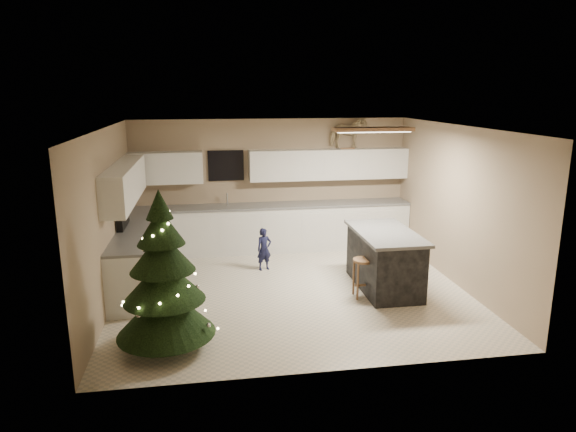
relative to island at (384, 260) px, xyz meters
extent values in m
plane|color=beige|center=(-1.50, 0.12, -0.48)|extent=(5.50, 5.50, 0.00)
cube|color=gray|center=(-1.50, 2.62, 0.82)|extent=(5.50, 0.02, 2.60)
cube|color=gray|center=(-1.50, -2.38, 0.82)|extent=(5.50, 0.02, 2.60)
cube|color=gray|center=(-4.25, 0.12, 0.82)|extent=(0.02, 5.00, 2.60)
cube|color=gray|center=(1.25, 0.12, 0.82)|extent=(0.02, 5.00, 2.60)
cube|color=silver|center=(-1.50, 0.12, 2.12)|extent=(5.50, 5.00, 0.02)
cube|color=brown|center=(-0.20, 0.22, 2.07)|extent=(1.25, 0.32, 0.06)
cube|color=white|center=(-0.20, 0.22, 2.04)|extent=(1.15, 0.24, 0.02)
cube|color=silver|center=(-1.50, 2.32, -0.03)|extent=(5.48, 0.60, 0.90)
cube|color=silver|center=(-3.95, 0.72, -0.03)|extent=(0.60, 2.60, 0.90)
cube|color=slate|center=(-1.50, 2.31, 0.44)|extent=(5.48, 0.62, 0.04)
cube|color=slate|center=(-3.94, 0.72, 0.44)|extent=(0.62, 2.60, 0.04)
cube|color=silver|center=(-3.55, 2.44, 1.22)|extent=(1.40, 0.35, 0.60)
cube|color=silver|center=(-0.35, 2.44, 1.22)|extent=(3.20, 0.35, 0.60)
cube|color=silver|center=(-4.08, 0.84, 1.22)|extent=(0.35, 2.60, 0.60)
cube|color=black|center=(-2.40, 2.59, 1.22)|extent=(0.70, 0.04, 0.60)
cube|color=#99999E|center=(-2.40, 2.32, 0.42)|extent=(0.55, 0.40, 0.06)
cylinder|color=#99999E|center=(-2.40, 2.42, 0.58)|extent=(0.03, 0.03, 0.24)
cube|color=black|center=(-3.93, 1.02, -0.03)|extent=(0.64, 0.75, 0.90)
cube|color=black|center=(-4.18, 1.02, 0.57)|extent=(0.10, 0.75, 0.30)
cube|color=black|center=(0.00, 0.00, -0.03)|extent=(0.80, 1.60, 0.90)
cube|color=#3F3F3F|center=(0.00, 0.00, 0.45)|extent=(0.90, 1.70, 0.05)
cylinder|color=brown|center=(-0.45, -0.31, 0.12)|extent=(0.32, 0.32, 0.04)
cylinder|color=brown|center=(-0.56, -0.43, -0.19)|extent=(0.03, 0.03, 0.58)
cylinder|color=brown|center=(-0.34, -0.43, -0.19)|extent=(0.03, 0.03, 0.58)
cylinder|color=brown|center=(-0.56, -0.20, -0.19)|extent=(0.03, 0.03, 0.58)
cylinder|color=brown|center=(-0.34, -0.20, -0.19)|extent=(0.03, 0.03, 0.58)
cube|color=brown|center=(-0.45, -0.31, -0.29)|extent=(0.25, 0.03, 0.03)
cylinder|color=#3F2816|center=(-3.35, -1.48, -0.35)|extent=(0.11, 0.11, 0.27)
cone|color=black|center=(-3.35, -1.48, 0.01)|extent=(1.22, 1.22, 0.63)
cone|color=black|center=(-3.35, -1.48, 0.42)|extent=(1.00, 1.00, 0.54)
cone|color=black|center=(-3.35, -1.48, 0.77)|extent=(0.79, 0.79, 0.49)
cone|color=black|center=(-3.35, -1.48, 1.09)|extent=(0.57, 0.57, 0.45)
cone|color=black|center=(-3.35, -1.48, 1.36)|extent=(0.32, 0.32, 0.36)
sphere|color=#FFD88C|center=(-2.72, -1.48, -0.26)|extent=(0.03, 0.03, 0.03)
sphere|color=#FFD88C|center=(-2.81, -1.19, -0.19)|extent=(0.03, 0.03, 0.03)
sphere|color=#FFD88C|center=(-3.03, -0.98, -0.13)|extent=(0.03, 0.03, 0.03)
sphere|color=#FFD88C|center=(-3.31, -0.91, -0.07)|extent=(0.03, 0.03, 0.03)
sphere|color=#FFD88C|center=(-3.58, -0.98, -0.01)|extent=(0.03, 0.03, 0.03)
sphere|color=#FFD88C|center=(-3.78, -1.16, 0.05)|extent=(0.03, 0.03, 0.03)
sphere|color=#FFD88C|center=(-3.86, -1.41, 0.11)|extent=(0.03, 0.03, 0.03)
sphere|color=#FFD88C|center=(-3.81, -1.65, 0.17)|extent=(0.03, 0.03, 0.03)
sphere|color=#FFD88C|center=(-3.66, -1.84, 0.23)|extent=(0.03, 0.03, 0.03)
sphere|color=#FFD88C|center=(-3.45, -1.92, 0.29)|extent=(0.03, 0.03, 0.03)
sphere|color=#FFD88C|center=(-3.23, -1.89, 0.35)|extent=(0.03, 0.03, 0.03)
sphere|color=#FFD88C|center=(-3.07, -1.77, 0.41)|extent=(0.03, 0.03, 0.03)
sphere|color=#FFD88C|center=(-2.98, -1.59, 0.47)|extent=(0.03, 0.03, 0.03)
sphere|color=#FFD88C|center=(-3.00, -1.40, 0.53)|extent=(0.03, 0.03, 0.03)
sphere|color=#FFD88C|center=(-3.09, -1.26, 0.59)|extent=(0.03, 0.03, 0.03)
sphere|color=#FFD88C|center=(-3.24, -1.18, 0.66)|extent=(0.03, 0.03, 0.03)
sphere|color=#FFD88C|center=(-3.39, -1.19, 0.72)|extent=(0.03, 0.03, 0.03)
sphere|color=#FFD88C|center=(-3.52, -1.26, 0.78)|extent=(0.03, 0.03, 0.03)
sphere|color=#FFD88C|center=(-3.58, -1.38, 0.84)|extent=(0.03, 0.03, 0.03)
sphere|color=#FFD88C|center=(-3.59, -1.50, 0.90)|extent=(0.03, 0.03, 0.03)
sphere|color=#FFD88C|center=(-3.53, -1.60, 0.96)|extent=(0.03, 0.03, 0.03)
sphere|color=#FFD88C|center=(-3.44, -1.65, 1.02)|extent=(0.03, 0.03, 0.03)
sphere|color=#FFD88C|center=(-3.35, -1.65, 1.08)|extent=(0.03, 0.03, 0.03)
sphere|color=#FFD88C|center=(-3.28, -1.61, 1.14)|extent=(0.03, 0.03, 0.03)
sphere|color=#FFD88C|center=(-3.24, -1.55, 1.20)|extent=(0.03, 0.03, 0.03)
sphere|color=#FFD88C|center=(-3.24, -1.49, 1.26)|extent=(0.03, 0.03, 0.03)
sphere|color=#FFD88C|center=(-3.27, -1.45, 1.32)|extent=(0.03, 0.03, 0.03)
sphere|color=#FFD88C|center=(-3.31, -1.43, 1.38)|extent=(0.03, 0.03, 0.03)
sphere|color=silver|center=(-2.80, -1.48, -0.14)|extent=(0.06, 0.06, 0.06)
sphere|color=silver|center=(-3.65, -1.08, -0.01)|extent=(0.06, 0.06, 0.06)
sphere|color=silver|center=(-3.49, -1.91, 0.12)|extent=(0.06, 0.06, 0.06)
sphere|color=silver|center=(-2.97, -1.36, 0.26)|extent=(0.06, 0.06, 0.06)
sphere|color=silver|center=(-3.64, -1.27, 0.39)|extent=(0.06, 0.06, 0.06)
sphere|color=silver|center=(-3.35, -1.79, 0.53)|extent=(0.06, 0.06, 0.06)
sphere|color=silver|center=(-3.14, -1.33, 0.66)|extent=(0.06, 0.06, 0.06)
sphere|color=silver|center=(-3.56, -1.42, 0.80)|extent=(0.06, 0.06, 0.06)
sphere|color=silver|center=(-3.30, -1.64, 0.93)|extent=(0.06, 0.06, 0.06)
sphere|color=silver|center=(-3.28, -1.39, 1.06)|extent=(0.06, 0.06, 0.06)
sphere|color=silver|center=(-3.42, -1.48, 1.20)|extent=(0.06, 0.06, 0.06)
sphere|color=silver|center=(-3.34, -1.50, 1.33)|extent=(0.06, 0.06, 0.06)
imported|color=black|center=(-1.82, 1.18, -0.10)|extent=(0.32, 0.26, 0.76)
cube|color=brown|center=(0.03, 2.40, 1.53)|extent=(0.28, 0.02, 0.02)
cube|color=brown|center=(0.03, 2.49, 1.53)|extent=(0.28, 0.02, 0.02)
imported|color=beige|center=(0.03, 2.44, 1.84)|extent=(0.73, 0.40, 0.59)
camera|label=1|loc=(-2.79, -7.53, 2.64)|focal=32.00mm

